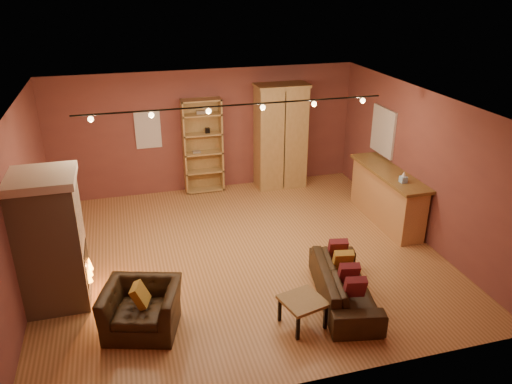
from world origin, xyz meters
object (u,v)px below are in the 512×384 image
object	(u,v)px
loveseat	(345,278)
armchair	(141,302)
fireplace	(52,241)
bookcase	(202,145)
armoire	(281,136)
bar_counter	(387,196)
coffee_table	(303,303)

from	to	relation	value
loveseat	armchair	size ratio (longest dim) A/B	1.69
fireplace	bookcase	bearing A→B (deg)	51.93
fireplace	bookcase	distance (m)	4.74
armoire	loveseat	size ratio (longest dim) A/B	1.21
armoire	bar_counter	size ratio (longest dim) A/B	1.07
bookcase	armchair	distance (m)	5.12
fireplace	bar_counter	xyz separation A→B (m)	(6.24, 1.13, -0.50)
fireplace	armchair	distance (m)	1.69
fireplace	coffee_table	world-z (taller)	fireplace
bookcase	loveseat	world-z (taller)	bookcase
fireplace	loveseat	world-z (taller)	fireplace
fireplace	armoire	xyz separation A→B (m)	(4.74, 3.54, 0.17)
bookcase	bar_counter	bearing A→B (deg)	-38.11
armoire	bar_counter	xyz separation A→B (m)	(1.50, -2.41, -0.67)
bookcase	bar_counter	distance (m)	4.25
fireplace	armchair	world-z (taller)	fireplace
bookcase	armchair	xyz separation A→B (m)	(-1.74, -4.77, -0.65)
fireplace	coffee_table	xyz separation A→B (m)	(3.42, -1.57, -0.69)
armchair	loveseat	bearing A→B (deg)	14.41
fireplace	bookcase	size ratio (longest dim) A/B	0.97
coffee_table	bookcase	bearing A→B (deg)	95.33
coffee_table	armchair	bearing A→B (deg)	166.56
fireplace	loveseat	bearing A→B (deg)	-15.57
bar_counter	coffee_table	world-z (taller)	bar_counter
loveseat	bar_counter	bearing A→B (deg)	-29.34
armoire	armchair	world-z (taller)	armoire
armoire	coffee_table	xyz separation A→B (m)	(-1.32, -5.11, -0.86)
armchair	coffee_table	distance (m)	2.30
bookcase	bar_counter	xyz separation A→B (m)	(3.32, -2.60, -0.55)
bar_counter	coffee_table	distance (m)	3.91
armoire	coffee_table	world-z (taller)	armoire
bar_counter	loveseat	distance (m)	3.06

